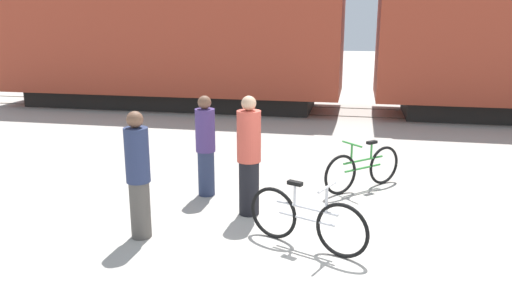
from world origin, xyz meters
TOP-DOWN VIEW (x-y plane):
  - ground_plane at (0.00, 0.00)m, footprint 80.00×80.00m
  - freight_train at (0.00, 10.00)m, footprint 23.66×3.13m
  - rail_near at (0.00, 9.28)m, footprint 35.66×0.07m
  - rail_far at (0.00, 10.72)m, footprint 35.66×0.07m
  - bicycle_green at (0.16, 2.66)m, footprint 1.27×1.24m
  - bicycle_silver at (-0.57, 0.19)m, footprint 1.61×0.72m
  - person_in_navy at (-2.80, 0.06)m, footprint 0.32×0.32m
  - person_in_red at (-1.54, 1.15)m, footprint 0.36×0.36m
  - person_in_purple at (-2.42, 1.84)m, footprint 0.33×0.33m

SIDE VIEW (x-z plane):
  - ground_plane at x=0.00m, z-range 0.00..0.00m
  - rail_near at x=0.00m, z-range 0.00..0.01m
  - rail_far at x=0.00m, z-range 0.00..0.01m
  - bicycle_green at x=0.16m, z-range -0.06..0.80m
  - bicycle_silver at x=-0.57m, z-range -0.07..0.83m
  - person_in_purple at x=-2.42m, z-range 0.01..1.70m
  - person_in_navy at x=-2.80m, z-range 0.01..1.76m
  - person_in_red at x=-1.54m, z-range 0.00..1.82m
  - freight_train at x=0.00m, z-range 0.09..5.25m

